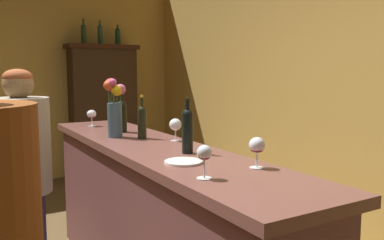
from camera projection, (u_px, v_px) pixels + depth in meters
wall_right at (371, 73)px, 3.30m from camera, size 0.12×7.31×2.92m
bar_counter at (154, 223)px, 2.60m from camera, size 0.56×2.75×1.02m
display_cabinet at (103, 109)px, 5.69m from camera, size 0.97×0.38×1.83m
wine_bottle_malbec at (122, 115)px, 3.06m from camera, size 0.07×0.07×0.31m
wine_bottle_syrah at (187, 128)px, 2.27m from camera, size 0.06×0.06×0.31m
wine_bottle_merlot at (142, 120)px, 2.77m from camera, size 0.06×0.06×0.30m
wine_glass_front at (175, 125)px, 2.67m from camera, size 0.08×0.08×0.15m
wine_glass_mid at (257, 147)px, 1.92m from camera, size 0.08×0.08×0.15m
wine_glass_rear at (204, 155)px, 1.73m from camera, size 0.07×0.07×0.15m
wine_glass_spare at (92, 115)px, 3.39m from camera, size 0.08×0.08×0.14m
flower_arrangement at (114, 105)px, 2.81m from camera, size 0.15×0.12×0.41m
cheese_plate at (183, 162)px, 2.04m from camera, size 0.19×0.19×0.01m
display_bottle_left at (84, 33)px, 5.44m from camera, size 0.07×0.07×0.33m
display_bottle_midleft at (100, 33)px, 5.56m from camera, size 0.07×0.07×0.34m
display_bottle_center at (118, 36)px, 5.68m from camera, size 0.07×0.07×0.30m
patron_in_grey at (23, 184)px, 2.41m from camera, size 0.33×0.33×1.49m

